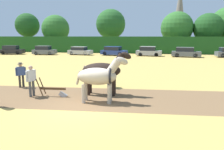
# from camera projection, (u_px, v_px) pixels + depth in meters

# --- Properties ---
(ground_plane) EXTENTS (240.00, 240.00, 0.00)m
(ground_plane) POSITION_uv_depth(u_px,v_px,m) (80.00, 108.00, 10.18)
(ground_plane) COLOR tan
(plowed_furrow_strip) EXTENTS (35.95, 7.03, 0.01)m
(plowed_furrow_strip) POSITION_uv_depth(u_px,v_px,m) (6.00, 95.00, 12.38)
(plowed_furrow_strip) COLOR brown
(plowed_furrow_strip) RESTS_ON ground
(hedgerow) EXTENTS (77.40, 1.46, 3.18)m
(hedgerow) POSITION_uv_depth(u_px,v_px,m) (136.00, 45.00, 41.84)
(hedgerow) COLOR #1E511E
(hedgerow) RESTS_ON ground
(tree_far_left) EXTENTS (5.52, 5.52, 8.52)m
(tree_far_left) POSITION_uv_depth(u_px,v_px,m) (27.00, 25.00, 50.98)
(tree_far_left) COLOR brown
(tree_far_left) RESTS_ON ground
(tree_left) EXTENTS (6.16, 6.16, 7.95)m
(tree_left) POSITION_uv_depth(u_px,v_px,m) (56.00, 29.00, 49.14)
(tree_left) COLOR #423323
(tree_left) RESTS_ON ground
(tree_center_left) EXTENTS (6.52, 6.52, 9.14)m
(tree_center_left) POSITION_uv_depth(u_px,v_px,m) (111.00, 24.00, 48.33)
(tree_center_left) COLOR #423323
(tree_center_left) RESTS_ON ground
(tree_center) EXTENTS (6.48, 6.48, 8.18)m
(tree_center) POSITION_uv_depth(u_px,v_px,m) (177.00, 28.00, 44.31)
(tree_center) COLOR brown
(tree_center) RESTS_ON ground
(tree_center_right) EXTENTS (5.79, 5.79, 7.71)m
(tree_center_right) POSITION_uv_depth(u_px,v_px,m) (208.00, 28.00, 42.89)
(tree_center_right) COLOR #4C3823
(tree_center_right) RESTS_ON ground
(church_spire) EXTENTS (2.89, 2.89, 18.76)m
(church_spire) POSITION_uv_depth(u_px,v_px,m) (179.00, 15.00, 67.82)
(church_spire) COLOR gray
(church_spire) RESTS_ON ground
(draft_horse_lead_left) EXTENTS (2.69, 1.05, 2.39)m
(draft_horse_lead_left) POSITION_uv_depth(u_px,v_px,m) (99.00, 76.00, 10.84)
(draft_horse_lead_left) COLOR #B2A38E
(draft_horse_lead_left) RESTS_ON ground
(draft_horse_lead_right) EXTENTS (2.91, 1.06, 2.51)m
(draft_horse_lead_right) POSITION_uv_depth(u_px,v_px,m) (104.00, 70.00, 12.26)
(draft_horse_lead_right) COLOR black
(draft_horse_lead_right) RESTS_ON ground
(plow) EXTENTS (1.71, 0.49, 1.13)m
(plow) POSITION_uv_depth(u_px,v_px,m) (55.00, 91.00, 12.02)
(plow) COLOR #4C331E
(plow) RESTS_ON ground
(farmer_at_plow) EXTENTS (0.34, 0.66, 1.73)m
(farmer_at_plow) POSITION_uv_depth(u_px,v_px,m) (31.00, 78.00, 11.92)
(farmer_at_plow) COLOR #4C4C4C
(farmer_at_plow) RESTS_ON ground
(farmer_beside_team) EXTENTS (0.21, 0.64, 1.57)m
(farmer_beside_team) POSITION_uv_depth(u_px,v_px,m) (109.00, 74.00, 14.08)
(farmer_beside_team) COLOR #28334C
(farmer_beside_team) RESTS_ON ground
(farmer_onlooker_right) EXTENTS (0.50, 0.47, 1.63)m
(farmer_onlooker_right) POSITION_uv_depth(u_px,v_px,m) (21.00, 73.00, 14.08)
(farmer_onlooker_right) COLOR #38332D
(farmer_onlooker_right) RESTS_ON ground
(parked_car_far_left) EXTENTS (4.39, 2.57, 1.58)m
(parked_car_far_left) POSITION_uv_depth(u_px,v_px,m) (12.00, 50.00, 39.68)
(parked_car_far_left) COLOR black
(parked_car_far_left) RESTS_ON ground
(parked_car_left) EXTENTS (4.12, 2.04, 1.58)m
(parked_car_left) POSITION_uv_depth(u_px,v_px,m) (44.00, 50.00, 38.70)
(parked_car_left) COLOR #565B66
(parked_car_left) RESTS_ON ground
(parked_car_center_left) EXTENTS (4.37, 2.21, 1.44)m
(parked_car_center_left) POSITION_uv_depth(u_px,v_px,m) (80.00, 51.00, 38.39)
(parked_car_center_left) COLOR #A8A8B2
(parked_car_center_left) RESTS_ON ground
(parked_car_center) EXTENTS (4.67, 2.66, 1.53)m
(parked_car_center) POSITION_uv_depth(u_px,v_px,m) (114.00, 51.00, 37.23)
(parked_car_center) COLOR navy
(parked_car_center) RESTS_ON ground
(parked_car_center_right) EXTENTS (4.32, 2.17, 1.59)m
(parked_car_center_right) POSITION_uv_depth(u_px,v_px,m) (149.00, 51.00, 36.23)
(parked_car_center_right) COLOR #9E9EA8
(parked_car_center_right) RESTS_ON ground
(parked_car_right) EXTENTS (4.60, 2.36, 1.54)m
(parked_car_right) POSITION_uv_depth(u_px,v_px,m) (186.00, 52.00, 34.45)
(parked_car_right) COLOR #565B66
(parked_car_right) RESTS_ON ground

